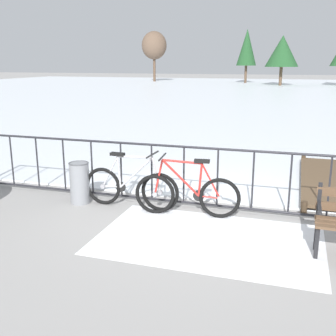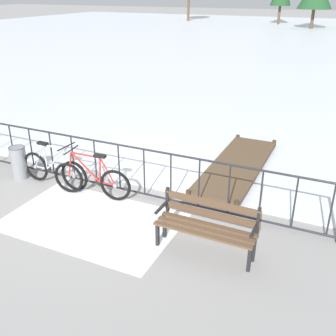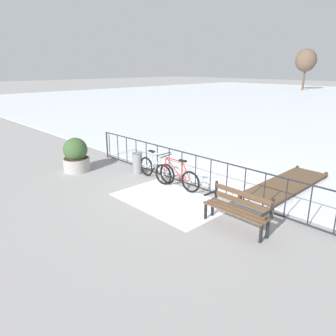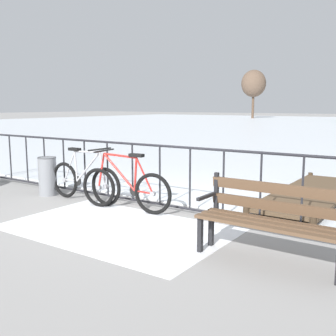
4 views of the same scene
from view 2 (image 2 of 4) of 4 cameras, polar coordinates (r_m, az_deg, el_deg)
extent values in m
plane|color=gray|center=(8.42, -8.56, -3.01)|extent=(160.00, 160.00, 0.00)
cube|color=silver|center=(35.02, 18.77, 17.08)|extent=(80.00, 56.00, 0.03)
cube|color=white|center=(7.36, -10.97, -7.53)|extent=(3.11, 1.97, 0.01)
cylinder|color=#232328|center=(7.99, -9.03, 3.68)|extent=(9.00, 0.04, 0.04)
cylinder|color=#232328|center=(8.38, -8.60, -2.53)|extent=(9.00, 0.04, 0.04)
cylinder|color=#232328|center=(9.78, -21.64, 3.10)|extent=(0.03, 0.03, 0.97)
cylinder|color=#232328|center=(9.38, -19.17, 2.61)|extent=(0.03, 0.03, 0.97)
cylinder|color=#232328|center=(9.01, -16.50, 2.07)|extent=(0.03, 0.03, 0.97)
cylinder|color=#232328|center=(8.65, -13.60, 1.48)|extent=(0.03, 0.03, 0.97)
cylinder|color=#232328|center=(8.33, -10.47, 0.84)|extent=(0.03, 0.03, 0.97)
cylinder|color=#232328|center=(8.03, -7.09, 0.15)|extent=(0.03, 0.03, 0.97)
cylinder|color=#232328|center=(7.76, -3.46, -0.60)|extent=(0.03, 0.03, 0.97)
cylinder|color=#232328|center=(7.52, 0.40, -1.39)|extent=(0.03, 0.03, 0.97)
cylinder|color=#232328|center=(7.33, 4.50, -2.22)|extent=(0.03, 0.03, 0.97)
cylinder|color=#232328|center=(7.17, 8.81, -3.08)|extent=(0.03, 0.03, 0.97)
cylinder|color=#232328|center=(7.06, 13.28, -3.96)|extent=(0.03, 0.03, 0.97)
cylinder|color=#232328|center=(7.00, 17.88, -4.83)|extent=(0.03, 0.03, 0.97)
cylinder|color=#232328|center=(6.98, 22.55, -5.68)|extent=(0.03, 0.03, 0.97)
torus|color=black|center=(7.81, -7.63, -2.51)|extent=(0.66, 0.13, 0.66)
cylinder|color=gray|center=(7.81, -7.63, -2.51)|extent=(0.09, 0.07, 0.08)
torus|color=black|center=(8.30, -14.17, -1.39)|extent=(0.66, 0.13, 0.66)
cylinder|color=gray|center=(8.30, -14.17, -1.39)|extent=(0.09, 0.07, 0.08)
cylinder|color=red|center=(7.83, -9.82, -0.30)|extent=(0.08, 0.04, 0.53)
cylinder|color=red|center=(7.97, -11.83, 0.11)|extent=(0.61, 0.10, 0.59)
cylinder|color=red|center=(7.85, -11.86, 1.85)|extent=(0.63, 0.11, 0.07)
cylinder|color=red|center=(7.88, -8.73, -2.26)|extent=(0.34, 0.07, 0.05)
cylinder|color=red|center=(7.76, -8.72, -0.53)|extent=(0.32, 0.06, 0.56)
cylinder|color=red|center=(8.15, -14.00, 0.38)|extent=(0.16, 0.05, 0.59)
cube|color=black|center=(7.69, -9.84, 1.74)|extent=(0.25, 0.13, 0.05)
cylinder|color=black|center=(7.99, -13.87, 2.54)|extent=(0.09, 0.52, 0.03)
cylinder|color=black|center=(7.95, -9.82, -2.01)|extent=(0.18, 0.04, 0.18)
torus|color=black|center=(9.03, -18.59, 0.21)|extent=(0.66, 0.08, 0.66)
cylinder|color=gray|center=(9.03, -18.59, 0.21)|extent=(0.08, 0.06, 0.08)
torus|color=black|center=(8.36, -13.41, -1.11)|extent=(0.66, 0.08, 0.66)
cylinder|color=gray|center=(8.36, -13.41, -1.11)|extent=(0.08, 0.06, 0.08)
cylinder|color=#B2B2B7|center=(8.71, -17.35, 1.54)|extent=(0.08, 0.04, 0.53)
cylinder|color=#B2B2B7|center=(8.50, -15.80, 1.27)|extent=(0.61, 0.05, 0.59)
cylinder|color=#B2B2B7|center=(8.42, -16.12, 2.95)|extent=(0.63, 0.05, 0.07)
cylinder|color=#B2B2B7|center=(8.91, -17.82, 0.07)|extent=(0.34, 0.04, 0.05)
cylinder|color=#B2B2B7|center=(8.82, -18.14, 1.66)|extent=(0.32, 0.04, 0.56)
cylinder|color=#B2B2B7|center=(8.28, -13.94, 0.78)|extent=(0.16, 0.04, 0.59)
cube|color=black|center=(8.61, -17.70, 3.42)|extent=(0.24, 0.11, 0.05)
cylinder|color=black|center=(8.19, -14.52, 3.04)|extent=(0.04, 0.52, 0.03)
cylinder|color=black|center=(8.80, -17.03, -0.07)|extent=(0.18, 0.02, 0.18)
cube|color=brown|center=(6.35, 5.83, -8.16)|extent=(1.60, 0.11, 0.04)
cube|color=brown|center=(6.23, 5.33, -8.86)|extent=(1.60, 0.11, 0.04)
cube|color=brown|center=(6.11, 4.82, -9.58)|extent=(1.60, 0.11, 0.04)
cube|color=brown|center=(6.35, 6.18, -6.67)|extent=(1.60, 0.07, 0.12)
cube|color=brown|center=(6.25, 6.27, -5.10)|extent=(1.60, 0.07, 0.12)
cube|color=black|center=(6.09, 11.68, -12.76)|extent=(0.05, 0.06, 0.44)
cube|color=black|center=(6.30, 12.30, -11.41)|extent=(0.05, 0.06, 0.44)
cube|color=black|center=(6.15, 12.95, -7.44)|extent=(0.05, 0.04, 0.45)
cube|color=black|center=(5.95, 12.35, -8.82)|extent=(0.04, 0.40, 0.04)
cube|color=black|center=(6.50, -1.53, -9.49)|extent=(0.05, 0.06, 0.44)
cube|color=black|center=(6.70, -0.49, -8.35)|extent=(0.05, 0.06, 0.44)
cube|color=black|center=(6.56, -0.05, -4.58)|extent=(0.05, 0.04, 0.45)
cube|color=black|center=(6.37, -1.03, -5.77)|extent=(0.04, 0.40, 0.04)
cylinder|color=gray|center=(9.27, -20.76, 0.72)|extent=(0.34, 0.34, 0.72)
torus|color=#494A4E|center=(9.14, -21.09, 2.79)|extent=(0.35, 0.35, 0.02)
cube|color=brown|center=(9.28, 9.99, 0.42)|extent=(1.10, 3.57, 0.06)
cylinder|color=#3C2E20|center=(7.89, 2.95, -3.89)|extent=(0.10, 0.10, 0.20)
cylinder|color=#3C2E20|center=(7.63, 9.87, -5.34)|extent=(0.10, 0.10, 0.20)
cylinder|color=#3C2E20|center=(11.01, 10.06, 4.23)|extent=(0.10, 0.10, 0.20)
cylinder|color=#3C2E20|center=(10.82, 15.11, 3.38)|extent=(0.10, 0.10, 0.20)
cylinder|color=brown|center=(45.58, 20.30, 20.40)|extent=(0.32, 0.32, 3.24)
cylinder|color=brown|center=(50.48, 15.87, 21.29)|extent=(0.29, 0.29, 3.38)
cylinder|color=brown|center=(54.26, 2.97, 22.35)|extent=(0.31, 0.31, 3.51)
camera|label=1|loc=(3.15, -61.60, -17.35)|focal=43.85mm
camera|label=3|loc=(2.19, 129.62, -24.31)|focal=34.03mm
camera|label=4|loc=(2.35, 5.93, -42.73)|focal=42.88mm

